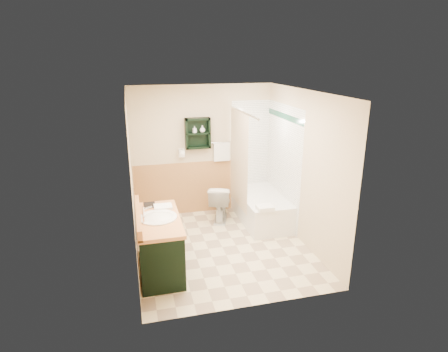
# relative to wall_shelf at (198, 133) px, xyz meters

# --- Properties ---
(floor) EXTENTS (3.00, 3.00, 0.00)m
(floor) POSITION_rel_wall_shelf_xyz_m (0.10, -1.41, -1.55)
(floor) COLOR beige
(floor) RESTS_ON ground
(back_wall) EXTENTS (2.60, 0.04, 2.40)m
(back_wall) POSITION_rel_wall_shelf_xyz_m (0.10, 0.11, -0.35)
(back_wall) COLOR beige
(back_wall) RESTS_ON ground
(left_wall) EXTENTS (0.04, 3.00, 2.40)m
(left_wall) POSITION_rel_wall_shelf_xyz_m (-1.22, -1.41, -0.35)
(left_wall) COLOR beige
(left_wall) RESTS_ON ground
(right_wall) EXTENTS (0.04, 3.00, 2.40)m
(right_wall) POSITION_rel_wall_shelf_xyz_m (1.42, -1.41, -0.35)
(right_wall) COLOR beige
(right_wall) RESTS_ON ground
(ceiling) EXTENTS (2.60, 3.00, 0.04)m
(ceiling) POSITION_rel_wall_shelf_xyz_m (0.10, -1.41, 0.87)
(ceiling) COLOR white
(ceiling) RESTS_ON back_wall
(wainscot_left) EXTENTS (2.98, 2.98, 1.00)m
(wainscot_left) POSITION_rel_wall_shelf_xyz_m (-1.19, -1.41, -1.05)
(wainscot_left) COLOR tan
(wainscot_left) RESTS_ON left_wall
(wainscot_back) EXTENTS (2.58, 2.58, 1.00)m
(wainscot_back) POSITION_rel_wall_shelf_xyz_m (0.10, 0.08, -1.05)
(wainscot_back) COLOR tan
(wainscot_back) RESTS_ON back_wall
(mirror_frame) EXTENTS (1.30, 1.30, 1.00)m
(mirror_frame) POSITION_rel_wall_shelf_xyz_m (-1.17, -1.96, -0.05)
(mirror_frame) COLOR brown
(mirror_frame) RESTS_ON left_wall
(mirror_glass) EXTENTS (1.20, 1.20, 0.90)m
(mirror_glass) POSITION_rel_wall_shelf_xyz_m (-1.17, -1.96, -0.05)
(mirror_glass) COLOR white
(mirror_glass) RESTS_ON left_wall
(tile_right) EXTENTS (1.50, 1.50, 2.10)m
(tile_right) POSITION_rel_wall_shelf_xyz_m (1.38, -0.66, -0.50)
(tile_right) COLOR white
(tile_right) RESTS_ON right_wall
(tile_back) EXTENTS (0.95, 0.95, 2.10)m
(tile_back) POSITION_rel_wall_shelf_xyz_m (1.13, 0.07, -0.50)
(tile_back) COLOR white
(tile_back) RESTS_ON back_wall
(tile_accent) EXTENTS (1.50, 1.50, 0.10)m
(tile_accent) POSITION_rel_wall_shelf_xyz_m (1.37, -0.66, 0.35)
(tile_accent) COLOR #12412E
(tile_accent) RESTS_ON right_wall
(wall_shelf) EXTENTS (0.45, 0.15, 0.55)m
(wall_shelf) POSITION_rel_wall_shelf_xyz_m (0.00, 0.00, 0.00)
(wall_shelf) COLOR black
(wall_shelf) RESTS_ON back_wall
(hair_dryer) EXTENTS (0.10, 0.24, 0.18)m
(hair_dryer) POSITION_rel_wall_shelf_xyz_m (-0.30, 0.02, -0.35)
(hair_dryer) COLOR white
(hair_dryer) RESTS_ON back_wall
(towel_bar) EXTENTS (0.40, 0.06, 0.40)m
(towel_bar) POSITION_rel_wall_shelf_xyz_m (0.45, 0.04, -0.20)
(towel_bar) COLOR white
(towel_bar) RESTS_ON back_wall
(curtain_rod) EXTENTS (0.03, 1.60, 0.03)m
(curtain_rod) POSITION_rel_wall_shelf_xyz_m (0.63, -0.66, 0.45)
(curtain_rod) COLOR silver
(curtain_rod) RESTS_ON back_wall
(shower_curtain) EXTENTS (1.05, 1.05, 1.70)m
(shower_curtain) POSITION_rel_wall_shelf_xyz_m (0.63, -0.48, -0.40)
(shower_curtain) COLOR #C5B395
(shower_curtain) RESTS_ON curtain_rod
(vanity) EXTENTS (0.59, 1.24, 0.79)m
(vanity) POSITION_rel_wall_shelf_xyz_m (-0.89, -1.82, -1.15)
(vanity) COLOR black
(vanity) RESTS_ON ground
(bathtub) EXTENTS (0.74, 1.50, 0.49)m
(bathtub) POSITION_rel_wall_shelf_xyz_m (1.03, -0.58, -1.30)
(bathtub) COLOR white
(bathtub) RESTS_ON ground
(toilet) EXTENTS (0.57, 0.76, 0.66)m
(toilet) POSITION_rel_wall_shelf_xyz_m (0.32, -0.37, -1.22)
(toilet) COLOR white
(toilet) RESTS_ON ground
(counter_towel) EXTENTS (0.25, 0.20, 0.04)m
(counter_towel) POSITION_rel_wall_shelf_xyz_m (-0.79, -1.49, -0.74)
(counter_towel) COLOR white
(counter_towel) RESTS_ON vanity
(vanity_book) EXTENTS (0.17, 0.02, 0.22)m
(vanity_book) POSITION_rel_wall_shelf_xyz_m (-1.06, -1.36, -0.65)
(vanity_book) COLOR black
(vanity_book) RESTS_ON vanity
(tub_towel) EXTENTS (0.26, 0.22, 0.07)m
(tub_towel) POSITION_rel_wall_shelf_xyz_m (0.85, -1.25, -1.02)
(tub_towel) COLOR white
(tub_towel) RESTS_ON bathtub
(soap_bottle_a) EXTENTS (0.09, 0.13, 0.06)m
(soap_bottle_a) POSITION_rel_wall_shelf_xyz_m (-0.06, -0.01, 0.04)
(soap_bottle_a) COLOR white
(soap_bottle_a) RESTS_ON wall_shelf
(soap_bottle_b) EXTENTS (0.13, 0.14, 0.10)m
(soap_bottle_b) POSITION_rel_wall_shelf_xyz_m (0.09, -0.01, 0.06)
(soap_bottle_b) COLOR white
(soap_bottle_b) RESTS_ON wall_shelf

